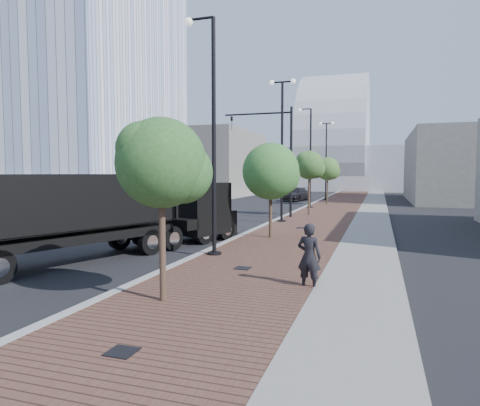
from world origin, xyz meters
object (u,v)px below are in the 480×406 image
(dump_truck, at_px, (143,218))
(pedestrian, at_px, (309,257))
(white_sedan, at_px, (205,216))
(dark_car_mid, at_px, (199,206))

(dump_truck, height_order, pedestrian, dump_truck)
(white_sedan, relative_size, pedestrian, 2.19)
(pedestrian, bearing_deg, white_sedan, -44.70)
(pedestrian, bearing_deg, dump_truck, -16.17)
(dump_truck, xyz_separation_m, dark_car_mid, (-4.26, 15.61, -0.69))
(dump_truck, distance_m, pedestrian, 8.64)
(white_sedan, bearing_deg, pedestrian, -61.89)
(dump_truck, distance_m, white_sedan, 8.36)
(dark_car_mid, bearing_deg, white_sedan, -75.33)
(white_sedan, xyz_separation_m, pedestrian, (8.30, -12.28, 0.26))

